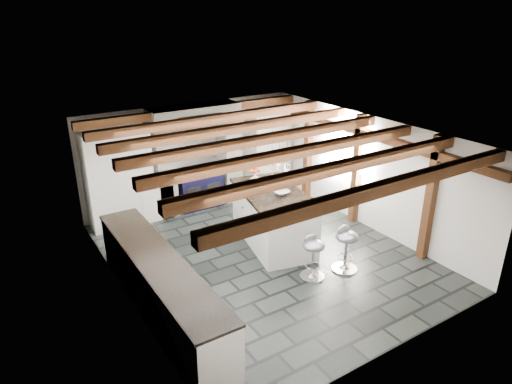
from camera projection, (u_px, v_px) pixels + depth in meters
ground at (263, 255)px, 8.40m from camera, size 6.00×6.00×0.00m
room_shell at (197, 184)px, 8.80m from camera, size 6.00×6.03×6.00m
range_cooker at (198, 186)px, 10.31m from camera, size 1.00×0.63×0.99m
kitchen_island at (273, 217)px, 8.69m from camera, size 1.50×2.26×1.37m
bar_stool_near at (346, 244)px, 7.76m from camera, size 0.44×0.44×0.82m
bar_stool_far at (313, 252)px, 7.55m from camera, size 0.42×0.42×0.77m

